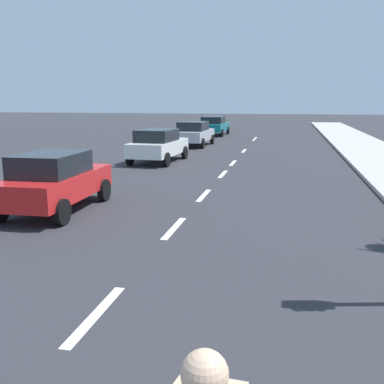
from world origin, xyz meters
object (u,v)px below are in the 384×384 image
object	(u,v)px
parked_car_silver	(194,133)
parked_car_teal	(214,125)
parked_car_red	(55,180)
parked_car_white	(158,145)

from	to	relation	value
parked_car_silver	parked_car_teal	size ratio (longest dim) A/B	0.95
parked_car_red	parked_car_white	distance (m)	9.69
parked_car_red	parked_car_silver	xyz separation A→B (m)	(0.04, 17.42, 0.00)
parked_car_silver	parked_car_teal	distance (m)	9.03
parked_car_white	parked_car_teal	size ratio (longest dim) A/B	0.93
parked_car_white	parked_car_red	bearing A→B (deg)	-86.59
parked_car_red	parked_car_white	size ratio (longest dim) A/B	0.92
parked_car_silver	parked_car_white	bearing A→B (deg)	-88.52
parked_car_red	parked_car_teal	size ratio (longest dim) A/B	0.86
parked_car_white	parked_car_teal	xyz separation A→B (m)	(-0.12, 16.76, 0.00)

